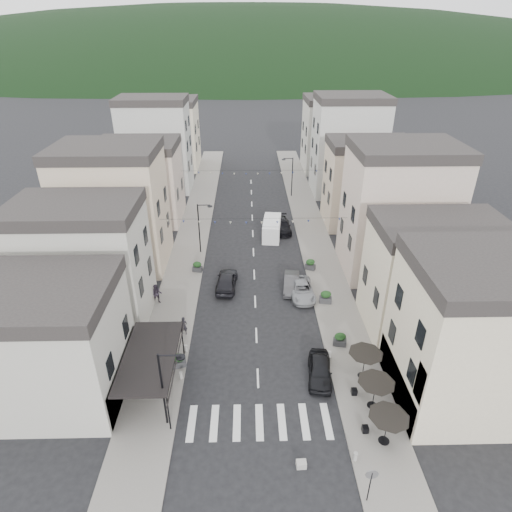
# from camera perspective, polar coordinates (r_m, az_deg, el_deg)

# --- Properties ---
(ground) EXTENTS (700.00, 700.00, 0.00)m
(ground) POSITION_cam_1_polar(r_m,az_deg,el_deg) (29.28, 0.58, -24.25)
(ground) COLOR black
(ground) RESTS_ON ground
(sidewalk_left) EXTENTS (4.00, 76.00, 0.12)m
(sidewalk_left) POSITION_cam_1_polar(r_m,az_deg,el_deg) (55.27, -8.26, 3.41)
(sidewalk_left) COLOR slate
(sidewalk_left) RESTS_ON ground
(sidewalk_right) EXTENTS (4.00, 76.00, 0.12)m
(sidewalk_right) POSITION_cam_1_polar(r_m,az_deg,el_deg) (55.44, 7.34, 3.56)
(sidewalk_right) COLOR slate
(sidewalk_right) RESTS_ON ground
(hill_backdrop) EXTENTS (640.00, 360.00, 70.00)m
(hill_backdrop) POSITION_cam_1_polar(r_m,az_deg,el_deg) (318.51, -1.24, 24.44)
(hill_backdrop) COLOR black
(hill_backdrop) RESTS_ON ground
(boutique_building) EXTENTS (12.00, 8.00, 8.00)m
(boutique_building) POSITION_cam_1_polar(r_m,az_deg,el_deg) (33.28, -27.98, -10.87)
(boutique_building) COLOR #B4B1A5
(boutique_building) RESTS_ON ground
(bistro_building) EXTENTS (10.00, 8.00, 10.00)m
(bistro_building) POSITION_cam_1_polar(r_m,az_deg,el_deg) (32.17, 27.60, -9.97)
(bistro_building) COLOR beige
(bistro_building) RESTS_ON ground
(boutique_awning) EXTENTS (3.77, 7.50, 3.28)m
(boutique_awning) POSITION_cam_1_polar(r_m,az_deg,el_deg) (31.08, -13.53, -12.96)
(boutique_awning) COLOR black
(boutique_awning) RESTS_ON ground
(buildings_row_left) EXTENTS (10.20, 54.16, 14.00)m
(buildings_row_left) POSITION_cam_1_polar(r_m,az_deg,el_deg) (59.65, -14.89, 10.91)
(buildings_row_left) COLOR #B4B1A5
(buildings_row_left) RESTS_ON ground
(buildings_row_right) EXTENTS (10.20, 54.16, 14.50)m
(buildings_row_right) POSITION_cam_1_polar(r_m,az_deg,el_deg) (58.84, 14.00, 10.99)
(buildings_row_right) COLOR beige
(buildings_row_right) RESTS_ON ground
(cafe_terrace) EXTENTS (2.50, 8.10, 2.53)m
(cafe_terrace) POSITION_cam_1_polar(r_m,az_deg,el_deg) (30.47, 15.68, -16.26)
(cafe_terrace) COLOR black
(cafe_terrace) RESTS_ON ground
(streetlamp_left_near) EXTENTS (1.70, 0.56, 6.00)m
(streetlamp_left_near) POSITION_cam_1_polar(r_m,az_deg,el_deg) (28.27, -11.89, -16.19)
(streetlamp_left_near) COLOR black
(streetlamp_left_near) RESTS_ON ground
(streetlamp_left_far) EXTENTS (1.70, 0.56, 6.00)m
(streetlamp_left_far) POSITION_cam_1_polar(r_m,az_deg,el_deg) (48.15, -7.32, 4.32)
(streetlamp_left_far) COLOR black
(streetlamp_left_far) RESTS_ON ground
(streetlamp_right_far) EXTENTS (1.70, 0.56, 6.00)m
(streetlamp_right_far) POSITION_cam_1_polar(r_m,az_deg,el_deg) (65.03, 4.61, 10.97)
(streetlamp_right_far) COLOR black
(streetlamp_right_far) RESTS_ON ground
(traffic_sign) EXTENTS (0.70, 0.07, 2.70)m
(traffic_sign) POSITION_cam_1_polar(r_m,az_deg,el_deg) (26.47, 15.08, -26.84)
(traffic_sign) COLOR black
(traffic_sign) RESTS_ON ground
(bollards) EXTENTS (11.66, 10.26, 0.60)m
(bollards) POSITION_cam_1_polar(r_m,az_deg,el_deg) (32.59, 0.28, -16.07)
(bollards) COLOR gray
(bollards) RESTS_ON ground
(bunting_near) EXTENTS (19.00, 0.28, 0.62)m
(bunting_near) POSITION_cam_1_polar(r_m,az_deg,el_deg) (43.42, -0.28, 4.60)
(bunting_near) COLOR black
(bunting_near) RESTS_ON ground
(bunting_far) EXTENTS (19.00, 0.28, 0.62)m
(bunting_far) POSITION_cam_1_polar(r_m,az_deg,el_deg) (58.40, -0.56, 11.01)
(bunting_far) COLOR black
(bunting_far) RESTS_ON ground
(parked_car_a) EXTENTS (2.18, 4.40, 1.44)m
(parked_car_a) POSITION_cam_1_polar(r_m,az_deg,el_deg) (33.15, 8.50, -14.80)
(parked_car_a) COLOR black
(parked_car_a) RESTS_ON ground
(parked_car_b) EXTENTS (1.97, 4.37, 1.39)m
(parked_car_b) POSITION_cam_1_polar(r_m,az_deg,el_deg) (42.55, 4.75, -3.63)
(parked_car_b) COLOR #38373A
(parked_car_b) RESTS_ON ground
(parked_car_c) EXTENTS (2.42, 4.91, 1.34)m
(parked_car_c) POSITION_cam_1_polar(r_m,az_deg,el_deg) (41.70, 6.11, -4.48)
(parked_car_c) COLOR gray
(parked_car_c) RESTS_ON ground
(parked_car_d) EXTENTS (2.22, 5.02, 1.43)m
(parked_car_d) POSITION_cam_1_polar(r_m,az_deg,el_deg) (54.54, 3.51, 4.07)
(parked_car_d) COLOR black
(parked_car_d) RESTS_ON ground
(parked_car_e) EXTENTS (2.26, 4.93, 1.64)m
(parked_car_e) POSITION_cam_1_polar(r_m,az_deg,el_deg) (42.68, -3.95, -3.30)
(parked_car_e) COLOR black
(parked_car_e) RESTS_ON ground
(delivery_van) EXTENTS (2.60, 5.34, 2.46)m
(delivery_van) POSITION_cam_1_polar(r_m,az_deg,el_deg) (52.74, 2.12, 3.81)
(delivery_van) COLOR white
(delivery_van) RESTS_ON ground
(pedestrian_a) EXTENTS (0.64, 0.45, 1.67)m
(pedestrian_a) POSITION_cam_1_polar(r_m,az_deg,el_deg) (36.91, -9.59, -9.18)
(pedestrian_a) COLOR black
(pedestrian_a) RESTS_ON sidewalk_left
(pedestrian_b) EXTENTS (1.00, 0.80, 1.97)m
(pedestrian_b) POSITION_cam_1_polar(r_m,az_deg,el_deg) (41.12, -13.08, -4.95)
(pedestrian_b) COLOR #28212C
(pedestrian_b) RESTS_ON sidewalk_left
(concrete_block_b) EXTENTS (0.62, 0.47, 0.45)m
(concrete_block_b) POSITION_cam_1_polar(r_m,az_deg,el_deg) (28.48, 6.06, -25.89)
(concrete_block_b) COLOR #A3A09B
(concrete_block_b) RESTS_ON ground
(planter_la) EXTENTS (1.17, 0.83, 1.19)m
(planter_la) POSITION_cam_1_polar(r_m,az_deg,el_deg) (34.12, -10.25, -13.52)
(planter_la) COLOR #323234
(planter_la) RESTS_ON sidewalk_left
(planter_lb) EXTENTS (1.10, 0.73, 1.14)m
(planter_lb) POSITION_cam_1_polar(r_m,az_deg,el_deg) (45.68, -7.84, -1.41)
(planter_lb) COLOR #2C2D2F
(planter_lb) RESTS_ON sidewalk_left
(planter_ra) EXTENTS (1.17, 0.80, 1.19)m
(planter_ra) POSITION_cam_1_polar(r_m,az_deg,el_deg) (36.13, 11.13, -10.83)
(planter_ra) COLOR #313134
(planter_ra) RESTS_ON sidewalk_right
(planter_rb) EXTENTS (1.21, 0.77, 1.27)m
(planter_rb) POSITION_cam_1_polar(r_m,az_deg,el_deg) (40.85, 9.27, -5.39)
(planter_rb) COLOR #313133
(planter_rb) RESTS_ON sidewalk_right
(planter_rc) EXTENTS (1.23, 0.99, 1.22)m
(planter_rc) POSITION_cam_1_polar(r_m,az_deg,el_deg) (45.97, 7.24, -1.11)
(planter_rc) COLOR #2F2E31
(planter_rc) RESTS_ON sidewalk_right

